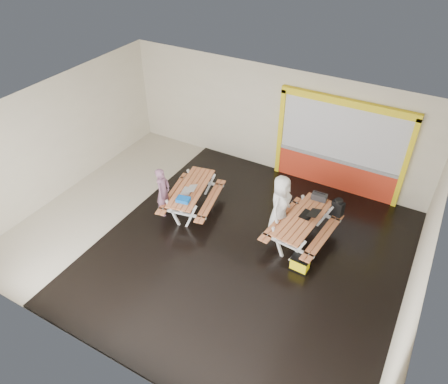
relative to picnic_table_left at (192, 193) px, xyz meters
The scene contains 14 objects.
room 1.74m from the picnic_table_left, 39.71° to the right, with size 10.02×8.02×3.52m.
deck 2.50m from the picnic_table_left, 20.50° to the right, with size 7.50×7.98×0.05m, color black.
kiosk 4.53m from the picnic_table_left, 43.72° to the left, with size 3.88×0.16×3.00m.
picnic_table_left is the anchor object (origin of this frame).
picnic_table_right 3.25m from the picnic_table_left, ahead, with size 1.65×2.26×0.85m.
person_left 0.85m from the picnic_table_left, 132.47° to the right, with size 0.54×0.35×1.47m, color #7E526B.
person_right 2.57m from the picnic_table_left, ahead, with size 0.85×0.55×1.73m, color white.
laptop_left 0.32m from the picnic_table_left, 80.22° to the right, with size 0.47×0.44×0.17m.
laptop_right 3.38m from the picnic_table_left, ahead, with size 0.49×0.45×0.19m.
blue_pouch 0.70m from the picnic_table_left, 77.19° to the right, with size 0.35×0.25×0.10m, color blue.
toolbox 3.55m from the picnic_table_left, 19.78° to the left, with size 0.41×0.22×0.24m.
backpack 4.05m from the picnic_table_left, 17.34° to the left, with size 0.36×0.28×0.53m.
dark_case 2.78m from the picnic_table_left, ahead, with size 0.42×0.32×0.16m, color black.
fluke_bag 3.68m from the picnic_table_left, 11.23° to the right, with size 0.46×0.32×0.39m.
Camera 1 is at (4.47, -7.03, 7.85)m, focal length 33.71 mm.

